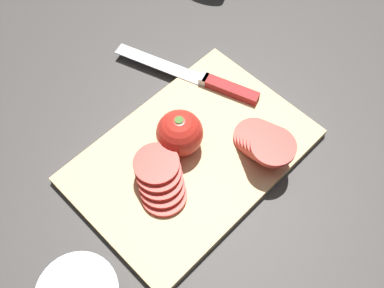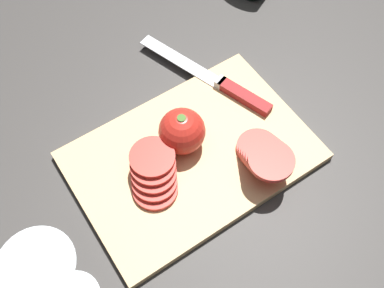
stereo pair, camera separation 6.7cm
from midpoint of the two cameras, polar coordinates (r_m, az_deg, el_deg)
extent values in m
plane|color=#383533|center=(0.72, -4.11, -1.58)|extent=(3.00, 3.00, 0.00)
cube|color=tan|center=(0.70, -2.72, -1.77)|extent=(0.37, 0.25, 0.02)
sphere|color=red|center=(0.68, -4.41, 1.15)|extent=(0.07, 0.07, 0.07)
cylinder|color=#47702D|center=(0.65, -4.61, 2.66)|extent=(0.01, 0.01, 0.01)
cube|color=silver|center=(0.80, -6.52, 9.84)|extent=(0.08, 0.17, 0.00)
cube|color=silver|center=(0.77, -1.00, 8.06)|extent=(0.02, 0.02, 0.01)
cube|color=maroon|center=(0.76, 2.37, 6.77)|extent=(0.05, 0.10, 0.01)
cylinder|color=red|center=(0.71, 5.32, 0.67)|extent=(0.07, 0.07, 0.01)
cylinder|color=red|center=(0.70, 5.72, 0.44)|extent=(0.07, 0.07, 0.01)
cylinder|color=red|center=(0.69, 6.13, 0.20)|extent=(0.07, 0.07, 0.01)
cylinder|color=red|center=(0.68, 6.55, -0.04)|extent=(0.07, 0.07, 0.01)
cylinder|color=red|center=(0.67, 6.99, -0.29)|extent=(0.07, 0.07, 0.01)
cylinder|color=red|center=(0.66, 7.44, -0.55)|extent=(0.07, 0.07, 0.01)
cylinder|color=red|center=(0.67, -6.46, -6.74)|extent=(0.07, 0.07, 0.01)
cylinder|color=red|center=(0.66, -6.72, -5.76)|extent=(0.07, 0.07, 0.01)
cylinder|color=red|center=(0.66, -6.98, -4.78)|extent=(0.07, 0.07, 0.01)
cylinder|color=red|center=(0.65, -7.24, -3.78)|extent=(0.07, 0.07, 0.01)
cylinder|color=red|center=(0.65, -7.50, -2.77)|extent=(0.07, 0.07, 0.01)
camera|label=1|loc=(0.03, -92.87, -4.94)|focal=42.00mm
camera|label=2|loc=(0.03, 87.13, 4.94)|focal=42.00mm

